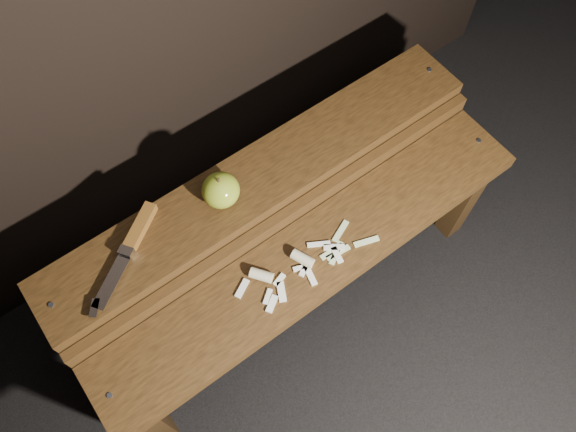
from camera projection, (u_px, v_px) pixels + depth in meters
ground at (299, 296)px, 1.75m from camera, size 60.00×60.00×0.00m
bench_front_tier at (316, 268)px, 1.42m from camera, size 1.20×0.20×0.42m
bench_rear_tier at (264, 193)px, 1.45m from camera, size 1.20×0.21×0.50m
apple at (221, 190)px, 1.31m from camera, size 0.09×0.09×0.09m
knife at (133, 240)px, 1.28m from camera, size 0.25×0.18×0.03m
apple_scraps at (295, 266)px, 1.34m from camera, size 0.37×0.12×0.03m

